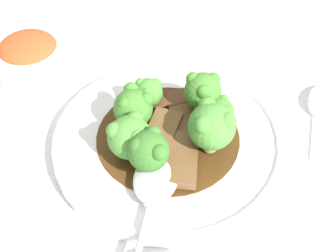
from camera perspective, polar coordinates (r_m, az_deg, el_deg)
The scene contains 16 objects.
ground_plane at distance 0.56m, azimuth 0.00°, elevation -2.32°, with size 4.00×4.00×0.00m, color silver.
main_plate at distance 0.56m, azimuth 0.00°, elevation -1.66°, with size 0.27×0.27×0.02m.
beef_strip_0 at distance 0.54m, azimuth -0.89°, elevation -1.13°, with size 0.07×0.04×0.01m.
beef_strip_1 at distance 0.56m, azimuth 1.94°, elevation 0.69°, with size 0.06×0.05×0.01m.
beef_strip_2 at distance 0.52m, azimuth 1.75°, elevation -4.04°, with size 0.08×0.05×0.01m.
beef_strip_3 at distance 0.58m, azimuth 0.17°, elevation 3.11°, with size 0.06×0.06×0.01m.
broccoli_floret_0 at distance 0.55m, azimuth 6.35°, elevation 1.87°, with size 0.03×0.03×0.04m.
broccoli_floret_1 at distance 0.54m, azimuth -4.06°, elevation 2.61°, with size 0.05×0.05×0.05m.
broccoli_floret_2 at distance 0.55m, azimuth 4.27°, elevation 4.33°, with size 0.04×0.04×0.06m.
broccoli_floret_3 at distance 0.51m, azimuth -4.69°, elevation -1.29°, with size 0.05×0.05×0.05m.
broccoli_floret_4 at distance 0.51m, azimuth 5.39°, elevation 0.12°, with size 0.05×0.05×0.06m.
broccoli_floret_5 at distance 0.56m, azimuth -2.41°, elevation 4.18°, with size 0.03×0.03×0.04m.
broccoli_floret_6 at distance 0.49m, azimuth -2.08°, elevation -3.09°, with size 0.05×0.05×0.05m.
serving_spoon at distance 0.49m, azimuth -1.88°, elevation -7.98°, with size 0.24×0.07×0.01m.
side_bowl_kimchi at distance 0.67m, azimuth -16.54°, elevation 8.29°, with size 0.10×0.10×0.05m.
sauce_dish at distance 0.64m, azimuth 19.65°, elevation 2.59°, with size 0.07×0.07×0.01m.
Camera 1 is at (-0.33, -0.14, 0.43)m, focal length 50.00 mm.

